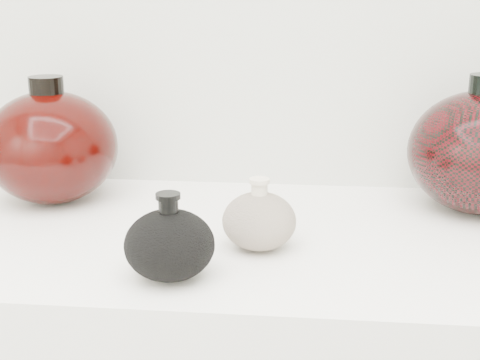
# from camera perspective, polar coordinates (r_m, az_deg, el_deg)

# --- Properties ---
(black_gourd_vase) EXTENTS (0.14, 0.14, 0.11)m
(black_gourd_vase) POSITION_cam_1_polar(r_m,az_deg,el_deg) (0.83, -6.03, -5.46)
(black_gourd_vase) COLOR black
(black_gourd_vase) RESTS_ON display_counter
(cream_gourd_vase) EXTENTS (0.11, 0.11, 0.10)m
(cream_gourd_vase) POSITION_cam_1_polar(r_m,az_deg,el_deg) (0.91, 1.65, -3.46)
(cream_gourd_vase) COLOR beige
(cream_gourd_vase) RESTS_ON display_counter
(left_round_pot) EXTENTS (0.25, 0.25, 0.21)m
(left_round_pot) POSITION_cam_1_polar(r_m,az_deg,el_deg) (1.14, -15.82, 2.76)
(left_round_pot) COLOR black
(left_round_pot) RESTS_ON display_counter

